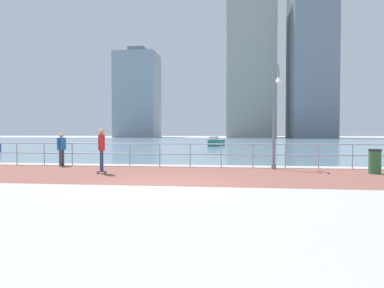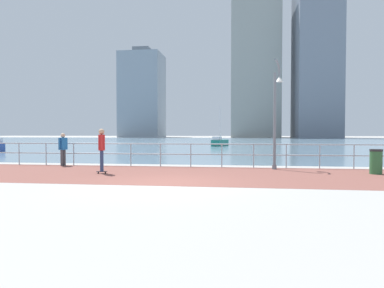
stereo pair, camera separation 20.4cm
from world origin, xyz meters
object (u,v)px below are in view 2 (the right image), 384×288
Objects in this scene: bystander at (63,147)px; sailboat_white at (220,142)px; lamppost at (276,108)px; skateboarder at (102,147)px; trash_bin at (376,162)px.

bystander is 26.00m from sailboat_white.
lamppost is 7.35m from skateboarder.
lamppost is 3.06× the size of bystander.
sailboat_white is at bearing 98.87° from lamppost.
lamppost is 4.99× the size of trash_bin.
sailboat_white is (-3.97, 25.45, -2.12)m from lamppost.
skateboarder is (-6.65, -2.71, -1.55)m from lamppost.
sailboat_white is (5.70, 25.36, -0.44)m from bystander.
skateboarder is 4.12m from bystander.
bystander is at bearing -102.66° from sailboat_white.
bystander is 1.63× the size of trash_bin.
lamppost is at bearing -0.52° from bystander.
sailboat_white reaches higher than bystander.
lamppost reaches higher than sailboat_white.
bystander is (-3.02, 2.80, -0.13)m from skateboarder.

